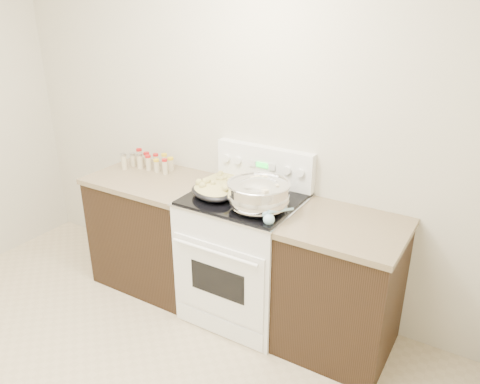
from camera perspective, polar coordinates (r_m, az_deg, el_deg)
The scene contains 9 objects.
counter_left at distance 3.86m, azimuth -10.18°, elevation -4.56°, with size 0.93×0.67×0.92m.
counter_right at distance 3.17m, azimuth 12.17°, elevation -11.33°, with size 0.73×0.67×0.92m.
kitchen_range at distance 3.40m, azimuth 0.48°, elevation -7.61°, with size 0.78×0.73×1.22m.
mixing_bowl at distance 2.98m, azimuth 2.28°, elevation -0.44°, with size 0.42×0.42×0.24m.
roasting_pan at distance 3.18m, azimuth -3.52°, elevation 0.14°, with size 0.41×0.36×0.11m.
baking_sheet at distance 3.41m, azimuth -1.27°, elevation 1.31°, with size 0.40×0.30×0.06m.
wooden_spoon at distance 3.22m, azimuth -0.91°, elevation -0.23°, with size 0.19×0.20×0.04m.
blue_ladle at distance 2.84m, azimuth 3.76°, elevation -3.18°, with size 0.10×0.25×0.09m.
spice_jars at distance 3.84m, azimuth -11.04°, elevation 3.71°, with size 0.40×0.22×0.13m.
Camera 1 is at (1.84, -1.09, 2.23)m, focal length 35.00 mm.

